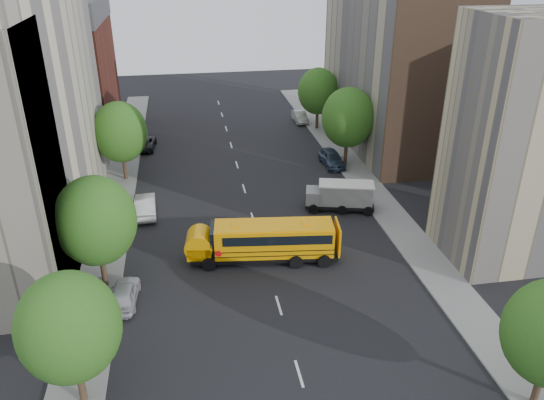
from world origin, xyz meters
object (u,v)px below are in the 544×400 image
object	(u,v)px
school_bus	(263,240)
parked_car_0	(124,294)
parked_car_4	(332,158)
parked_car_5	(300,117)
street_tree_1	(96,221)
parked_car_1	(145,206)
street_tree_5	(318,91)
parked_car_2	(145,143)
street_tree_0	(69,327)
safari_truck	(341,196)
street_tree_2	(120,132)
street_tree_4	(348,118)

from	to	relation	value
school_bus	parked_car_0	bearing A→B (deg)	-152.21
parked_car_4	parked_car_5	bearing A→B (deg)	87.38
street_tree_1	parked_car_1	distance (m)	11.33
street_tree_5	parked_car_2	size ratio (longest dim) A/B	1.57
parked_car_1	street_tree_0	bearing A→B (deg)	80.89
street_tree_5	parked_car_2	xyz separation A→B (m)	(-20.56, -3.43, -4.04)
street_tree_5	school_bus	size ratio (longest dim) A/B	0.71
parked_car_1	school_bus	bearing A→B (deg)	131.69
school_bus	safari_truck	bearing A→B (deg)	48.09
street_tree_2	street_tree_1	bearing A→B (deg)	-90.00
safari_truck	parked_car_1	world-z (taller)	safari_truck
street_tree_5	parked_car_4	size ratio (longest dim) A/B	1.61
street_tree_2	parked_car_4	xyz separation A→B (m)	(20.60, 0.17, -4.03)
parked_car_4	street_tree_1	bearing A→B (deg)	-141.21
school_bus	parked_car_5	size ratio (longest dim) A/B	2.59
school_bus	parked_car_1	bearing A→B (deg)	141.44
safari_truck	parked_car_2	world-z (taller)	safari_truck
school_bus	parked_car_1	size ratio (longest dim) A/B	2.23
street_tree_2	parked_car_2	distance (m)	9.63
street_tree_2	school_bus	size ratio (longest dim) A/B	0.72
parked_car_0	parked_car_5	world-z (taller)	parked_car_0
street_tree_4	parked_car_4	size ratio (longest dim) A/B	1.74
school_bus	parked_car_1	world-z (taller)	school_bus
safari_truck	street_tree_0	bearing A→B (deg)	-120.67
street_tree_2	street_tree_5	bearing A→B (deg)	28.61
street_tree_2	parked_car_0	size ratio (longest dim) A/B	1.90
street_tree_5	parked_car_1	xyz separation A→B (m)	(-19.80, -19.70, -3.92)
street_tree_0	parked_car_2	bearing A→B (deg)	87.74
street_tree_2	parked_car_0	distance (m)	20.55
street_tree_0	school_bus	world-z (taller)	street_tree_0
safari_truck	street_tree_1	bearing A→B (deg)	-141.10
street_tree_1	parked_car_2	bearing A→B (deg)	86.89
parked_car_2	parked_car_4	size ratio (longest dim) A/B	1.03
street_tree_1	parked_car_5	world-z (taller)	street_tree_1
street_tree_2	school_bus	xyz separation A→B (m)	(10.85, -16.46, -3.18)
parked_car_0	street_tree_5	bearing A→B (deg)	-118.27
school_bus	parked_car_5	xyz separation A→B (m)	(9.75, 31.73, -0.97)
parked_car_1	parked_car_4	bearing A→B (deg)	-159.78
street_tree_5	parked_car_4	xyz separation A→B (m)	(-1.40, -11.83, -3.91)
street_tree_4	school_bus	distance (m)	20.18
school_bus	street_tree_5	bearing A→B (deg)	75.43
street_tree_0	street_tree_1	size ratio (longest dim) A/B	0.94
street_tree_2	safari_truck	bearing A→B (deg)	-27.38
street_tree_1	street_tree_2	bearing A→B (deg)	90.00
street_tree_2	school_bus	distance (m)	19.97
parked_car_5	parked_car_0	bearing A→B (deg)	-119.34
street_tree_4	parked_car_1	world-z (taller)	street_tree_4
street_tree_4	safari_truck	xyz separation A→B (m)	(-3.38, -9.65, -3.77)
street_tree_5	parked_car_2	bearing A→B (deg)	-170.52
street_tree_1	safari_truck	size ratio (longest dim) A/B	1.30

